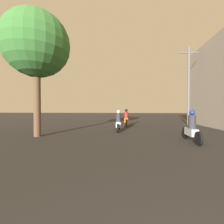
# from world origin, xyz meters

# --- Properties ---
(motorcycle_silver) EXTENTS (0.60, 2.04, 1.44)m
(motorcycle_silver) POSITION_xyz_m (2.02, 7.17, 0.58)
(motorcycle_silver) COLOR black
(motorcycle_silver) RESTS_ON ground_plane
(motorcycle_white) EXTENTS (0.60, 1.88, 1.42)m
(motorcycle_white) POSITION_xyz_m (-1.45, 10.14, 0.58)
(motorcycle_white) COLOR black
(motorcycle_white) RESTS_ON ground_plane
(motorcycle_orange) EXTENTS (0.60, 2.00, 1.50)m
(motorcycle_orange) POSITION_xyz_m (-0.97, 13.19, 0.60)
(motorcycle_orange) COLOR black
(motorcycle_orange) RESTS_ON ground_plane
(utility_pole_far) EXTENTS (1.60, 0.20, 7.03)m
(utility_pole_far) POSITION_xyz_m (4.59, 14.25, 3.68)
(utility_pole_far) COLOR slate
(utility_pole_far) RESTS_ON ground_plane
(street_tree) EXTENTS (3.47, 3.47, 6.67)m
(street_tree) POSITION_xyz_m (-5.67, 7.67, 4.89)
(street_tree) COLOR brown
(street_tree) RESTS_ON ground_plane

